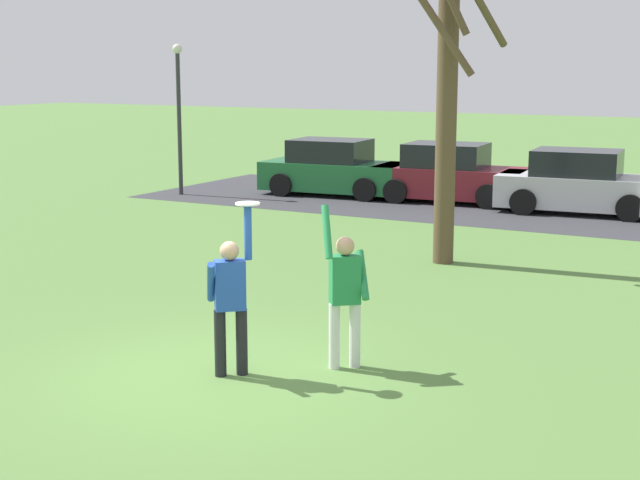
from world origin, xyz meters
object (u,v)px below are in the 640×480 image
(person_catcher, at_px, (230,296))
(frisbee_disc, at_px, (248,204))
(person_defender, at_px, (345,291))
(parked_car_green, at_px, (334,170))
(parked_car_maroon, at_px, (450,175))
(lamppost_by_lot, at_px, (179,104))
(bare_tree_tall, at_px, (448,100))
(parked_car_silver, at_px, (580,184))

(person_catcher, height_order, frisbee_disc, frisbee_disc)
(person_defender, relative_size, parked_car_green, 0.48)
(person_defender, height_order, parked_car_green, person_defender)
(frisbee_disc, bearing_deg, parked_car_maroon, 102.00)
(parked_car_maroon, bearing_deg, parked_car_green, -179.90)
(person_catcher, height_order, lamppost_by_lot, lamppost_by_lot)
(bare_tree_tall, bearing_deg, frisbee_disc, -87.48)
(person_defender, height_order, parked_car_maroon, person_defender)
(parked_car_green, distance_m, bare_tree_tall, 9.90)
(person_catcher, bearing_deg, parked_car_green, 72.74)
(frisbee_disc, bearing_deg, bare_tree_tall, 92.52)
(frisbee_disc, xyz_separation_m, lamppost_by_lot, (-10.45, 12.47, 0.49))
(bare_tree_tall, height_order, lamppost_by_lot, bare_tree_tall)
(person_defender, height_order, bare_tree_tall, bare_tree_tall)
(frisbee_disc, bearing_deg, person_catcher, -139.19)
(person_catcher, distance_m, bare_tree_tall, 7.64)
(person_catcher, bearing_deg, parked_car_silver, 46.79)
(parked_car_maroon, relative_size, parked_car_silver, 1.00)
(parked_car_maroon, bearing_deg, lamppost_by_lot, -167.10)
(parked_car_silver, relative_size, lamppost_by_lot, 1.00)
(person_defender, height_order, lamppost_by_lot, lamppost_by_lot)
(parked_car_green, height_order, parked_car_silver, same)
(parked_car_green, distance_m, parked_car_maroon, 3.42)
(person_catcher, relative_size, person_defender, 1.02)
(frisbee_disc, distance_m, parked_car_green, 16.00)
(person_catcher, bearing_deg, lamppost_by_lot, 88.38)
(frisbee_disc, height_order, parked_car_green, frisbee_disc)
(person_catcher, distance_m, frisbee_disc, 1.13)
(frisbee_disc, height_order, lamppost_by_lot, lamppost_by_lot)
(parked_car_green, height_order, lamppost_by_lot, lamppost_by_lot)
(parked_car_maroon, bearing_deg, frisbee_disc, -83.09)
(person_defender, xyz_separation_m, frisbee_disc, (-0.89, -0.77, 1.11))
(parked_car_green, bearing_deg, lamppost_by_lot, -157.18)
(frisbee_disc, bearing_deg, parked_car_silver, 88.25)
(person_catcher, height_order, parked_car_maroon, person_catcher)
(parked_car_silver, distance_m, lamppost_by_lot, 11.25)
(parked_car_green, relative_size, lamppost_by_lot, 1.00)
(bare_tree_tall, bearing_deg, parked_car_silver, 84.07)
(parked_car_green, xyz_separation_m, bare_tree_tall, (6.25, -7.32, 2.33))
(parked_car_green, bearing_deg, person_catcher, -71.55)
(frisbee_disc, relative_size, parked_car_maroon, 0.07)
(parked_car_green, relative_size, parked_car_maroon, 1.00)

